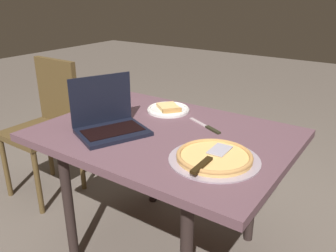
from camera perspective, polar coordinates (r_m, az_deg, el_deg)
ground_plane at (r=2.03m, az=-0.47°, el=-19.58°), size 12.00×12.00×0.00m
dining_table at (r=1.68m, az=-0.54°, el=-3.14°), size 1.18×0.87×0.70m
laptop at (r=1.66m, az=-9.73°, el=0.89°), size 0.35×0.38×0.26m
pizza_plate at (r=1.92m, az=0.07°, el=2.81°), size 0.23×0.23×0.04m
pizza_tray at (r=1.39m, az=7.62°, el=-5.06°), size 0.37×0.37×0.03m
table_knife at (r=1.71m, az=6.50°, el=-0.16°), size 0.23×0.12×0.01m
chair_near at (r=2.46m, az=-19.18°, el=0.96°), size 0.40×0.40×0.91m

